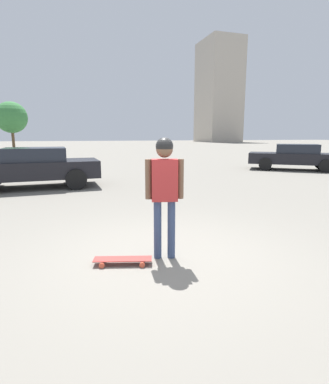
{
  "coord_description": "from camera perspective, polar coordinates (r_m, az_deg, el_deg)",
  "views": [
    {
      "loc": [
        -1.29,
        -4.08,
        1.82
      ],
      "look_at": [
        0.0,
        0.0,
        1.01
      ],
      "focal_mm": 28.0,
      "sensor_mm": 36.0,
      "label": 1
    }
  ],
  "objects": [
    {
      "name": "tree_distant",
      "position": [
        38.3,
        -27.17,
        12.51
      ],
      "size": [
        3.44,
        3.44,
        5.56
      ],
      "color": "brown",
      "rests_on": "ground_plane"
    },
    {
      "name": "skateboard",
      "position": [
        4.43,
        -7.95,
        -12.65
      ],
      "size": [
        0.85,
        0.42,
        0.09
      ],
      "rotation": [
        0.0,
        0.0,
        2.87
      ],
      "color": "#A5332D",
      "rests_on": "ground_plane"
    },
    {
      "name": "ground_plane",
      "position": [
        4.65,
        0.0,
        -12.34
      ],
      "size": [
        220.0,
        220.0,
        0.0
      ],
      "primitive_type": "plane",
      "color": "gray"
    },
    {
      "name": "car_parked_far",
      "position": [
        17.68,
        23.56,
        6.24
      ],
      "size": [
        4.76,
        4.2,
        1.38
      ],
      "rotation": [
        0.0,
        0.0,
        2.49
      ],
      "color": "black",
      "rests_on": "ground_plane"
    },
    {
      "name": "car_parked_near",
      "position": [
        11.53,
        -23.7,
        4.47
      ],
      "size": [
        4.56,
        2.25,
        1.41
      ],
      "rotation": [
        0.0,
        0.0,
        3.19
      ],
      "color": "black",
      "rests_on": "ground_plane"
    },
    {
      "name": "building_block_distant",
      "position": [
        96.02,
        10.25,
        18.18
      ],
      "size": [
        10.12,
        13.26,
        29.33
      ],
      "color": "#B2A899",
      "rests_on": "ground_plane"
    },
    {
      "name": "person",
      "position": [
        4.33,
        0.0,
        1.88
      ],
      "size": [
        0.55,
        0.28,
        1.8
      ],
      "rotation": [
        0.0,
        0.0,
        -0.23
      ],
      "color": "#38476B",
      "rests_on": "ground_plane"
    }
  ]
}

